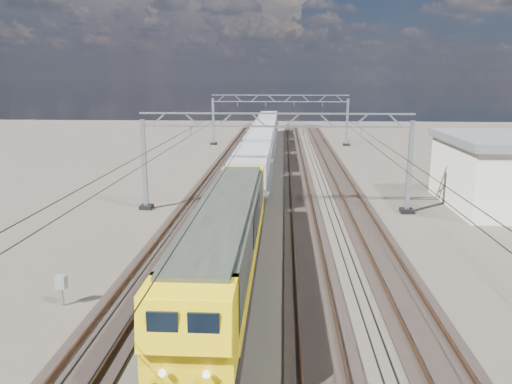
# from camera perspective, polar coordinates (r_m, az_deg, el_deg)

# --- Properties ---
(ground) EXTENTS (160.00, 160.00, 0.00)m
(ground) POSITION_cam_1_polar(r_m,az_deg,el_deg) (32.65, 2.01, -3.99)
(ground) COLOR black
(ground) RESTS_ON ground
(track_outer_west) EXTENTS (2.60, 140.00, 0.30)m
(track_outer_west) POSITION_cam_1_polar(r_m,az_deg,el_deg) (33.29, -8.39, -3.66)
(track_outer_west) COLOR black
(track_outer_west) RESTS_ON ground
(track_loco) EXTENTS (2.60, 140.00, 0.30)m
(track_loco) POSITION_cam_1_polar(r_m,az_deg,el_deg) (32.73, -1.50, -3.81)
(track_loco) COLOR black
(track_loco) RESTS_ON ground
(track_inner_east) EXTENTS (2.60, 140.00, 0.30)m
(track_inner_east) POSITION_cam_1_polar(r_m,az_deg,el_deg) (32.66, 5.53, -3.91)
(track_inner_east) COLOR black
(track_inner_east) RESTS_ON ground
(track_outer_east) EXTENTS (2.60, 140.00, 0.30)m
(track_outer_east) POSITION_cam_1_polar(r_m,az_deg,el_deg) (33.07, 12.48, -3.95)
(track_outer_east) COLOR black
(track_outer_east) RESTS_ON ground
(catenary_gantry_mid) EXTENTS (19.90, 0.90, 7.11)m
(catenary_gantry_mid) POSITION_cam_1_polar(r_m,az_deg,el_deg) (35.67, 2.20, 3.91)
(catenary_gantry_mid) COLOR #9CA4AB
(catenary_gantry_mid) RESTS_ON ground
(catenary_gantry_far) EXTENTS (19.90, 0.90, 7.11)m
(catenary_gantry_far) POSITION_cam_1_polar(r_m,az_deg,el_deg) (71.44, 2.73, 8.48)
(catenary_gantry_far) COLOR #9CA4AB
(catenary_gantry_far) RESTS_ON ground
(overhead_wires) EXTENTS (12.03, 140.00, 0.53)m
(overhead_wires) POSITION_cam_1_polar(r_m,az_deg,el_deg) (39.41, 2.33, 7.48)
(overhead_wires) COLOR black
(overhead_wires) RESTS_ON ground
(locomotive) EXTENTS (2.76, 21.10, 3.62)m
(locomotive) POSITION_cam_1_polar(r_m,az_deg,el_deg) (23.35, -3.37, -5.02)
(locomotive) COLOR black
(locomotive) RESTS_ON ground
(hopper_wagon_lead) EXTENTS (3.38, 13.00, 3.25)m
(hopper_wagon_lead) POSITION_cam_1_polar(r_m,az_deg,el_deg) (40.50, -0.54, 2.62)
(hopper_wagon_lead) COLOR black
(hopper_wagon_lead) RESTS_ON ground
(hopper_wagon_mid) EXTENTS (3.38, 13.00, 3.25)m
(hopper_wagon_mid) POSITION_cam_1_polar(r_m,az_deg,el_deg) (54.50, 0.43, 5.31)
(hopper_wagon_mid) COLOR black
(hopper_wagon_mid) RESTS_ON ground
(hopper_wagon_third) EXTENTS (3.38, 13.00, 3.25)m
(hopper_wagon_third) POSITION_cam_1_polar(r_m,az_deg,el_deg) (68.59, 1.01, 6.90)
(hopper_wagon_third) COLOR black
(hopper_wagon_third) RESTS_ON ground
(hopper_wagon_fourth) EXTENTS (3.38, 13.00, 3.25)m
(hopper_wagon_fourth) POSITION_cam_1_polar(r_m,az_deg,el_deg) (82.71, 1.39, 7.95)
(hopper_wagon_fourth) COLOR black
(hopper_wagon_fourth) RESTS_ON ground
(trackside_cabinet) EXTENTS (0.47, 0.36, 1.36)m
(trackside_cabinet) POSITION_cam_1_polar(r_m,az_deg,el_deg) (22.98, -21.40, -9.67)
(trackside_cabinet) COLOR #9CA4AB
(trackside_cabinet) RESTS_ON ground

